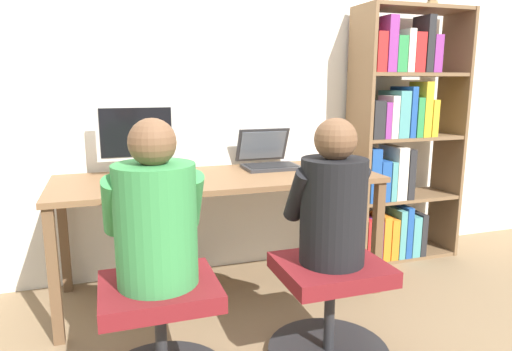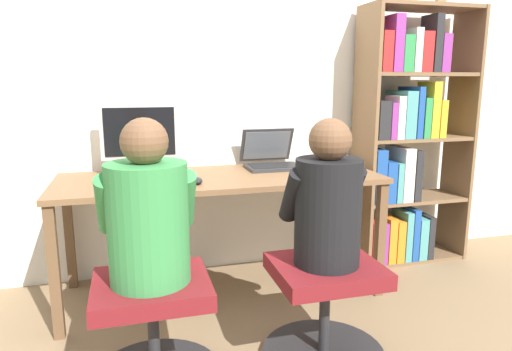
% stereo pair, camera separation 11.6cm
% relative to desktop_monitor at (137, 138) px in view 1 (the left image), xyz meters
% --- Properties ---
extents(ground_plane, '(14.00, 14.00, 0.00)m').
position_rel_desktop_monitor_xyz_m(ground_plane, '(0.44, -0.54, -0.92)').
color(ground_plane, '#846B4C').
extents(wall_back, '(10.00, 0.05, 2.60)m').
position_rel_desktop_monitor_xyz_m(wall_back, '(0.44, 0.20, 0.38)').
color(wall_back, white).
rests_on(wall_back, ground_plane).
extents(desk, '(1.83, 0.68, 0.71)m').
position_rel_desktop_monitor_xyz_m(desk, '(0.44, -0.20, -0.28)').
color(desk, brown).
rests_on(desk, ground_plane).
extents(desktop_monitor, '(0.45, 0.18, 0.41)m').
position_rel_desktop_monitor_xyz_m(desktop_monitor, '(0.00, 0.00, 0.00)').
color(desktop_monitor, beige).
rests_on(desktop_monitor, desk).
extents(laptop, '(0.34, 0.34, 0.24)m').
position_rel_desktop_monitor_xyz_m(laptop, '(0.80, -0.01, -0.16)').
color(laptop, '#2D2D30').
rests_on(laptop, desk).
extents(keyboard, '(0.39, 0.17, 0.03)m').
position_rel_desktop_monitor_xyz_m(keyboard, '(0.01, -0.37, -0.20)').
color(keyboard, '#232326').
rests_on(keyboard, desk).
extents(computer_mouse_by_keyboard, '(0.06, 0.10, 0.03)m').
position_rel_desktop_monitor_xyz_m(computer_mouse_by_keyboard, '(0.27, -0.37, -0.20)').
color(computer_mouse_by_keyboard, black).
rests_on(computer_mouse_by_keyboard, desk).
extents(office_chair_left, '(0.56, 0.56, 0.46)m').
position_rel_desktop_monitor_xyz_m(office_chair_left, '(-0.01, -0.98, -0.68)').
color(office_chair_left, '#262628').
rests_on(office_chair_left, ground_plane).
extents(office_chair_right, '(0.56, 0.56, 0.46)m').
position_rel_desktop_monitor_xyz_m(office_chair_right, '(0.74, -1.00, -0.68)').
color(office_chair_right, '#262628').
rests_on(office_chair_right, ground_plane).
extents(person_at_monitor, '(0.39, 0.33, 0.65)m').
position_rel_desktop_monitor_xyz_m(person_at_monitor, '(-0.01, -0.98, -0.18)').
color(person_at_monitor, '#388C47').
rests_on(person_at_monitor, office_chair_left).
extents(person_at_laptop, '(0.35, 0.31, 0.63)m').
position_rel_desktop_monitor_xyz_m(person_at_laptop, '(0.74, -1.00, -0.19)').
color(person_at_laptop, black).
rests_on(person_at_laptop, office_chair_right).
extents(bookshelf, '(0.78, 0.32, 1.73)m').
position_rel_desktop_monitor_xyz_m(bookshelf, '(1.73, -0.05, -0.09)').
color(bookshelf, brown).
rests_on(bookshelf, ground_plane).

